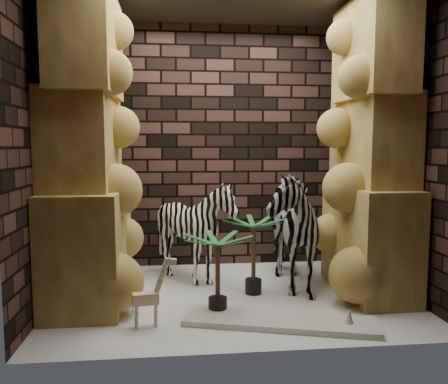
{
  "coord_description": "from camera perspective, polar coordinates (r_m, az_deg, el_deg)",
  "views": [
    {
      "loc": [
        -0.55,
        -4.37,
        1.52
      ],
      "look_at": [
        -0.07,
        0.15,
        1.05
      ],
      "focal_mm": 35.96,
      "sensor_mm": 36.0,
      "label": 1
    }
  ],
  "objects": [
    {
      "name": "giraffe_toy",
      "position": [
        3.88,
        -9.93,
        -12.27
      ],
      "size": [
        0.33,
        0.17,
        0.62
      ],
      "primitive_type": null,
      "rotation": [
        0.0,
        0.0,
        0.19
      ],
      "color": "#FCEAA9",
      "rests_on": "floor"
    },
    {
      "name": "wall_right",
      "position": [
        4.94,
        21.76,
        5.31
      ],
      "size": [
        0.0,
        3.0,
        3.0
      ],
      "primitive_type": "plane",
      "rotation": [
        1.57,
        0.0,
        -1.57
      ],
      "color": "black",
      "rests_on": "ground"
    },
    {
      "name": "wall_front",
      "position": [
        3.17,
        3.97,
        5.61
      ],
      "size": [
        3.5,
        0.0,
        3.5
      ],
      "primitive_type": "plane",
      "rotation": [
        -1.57,
        0.0,
        0.0
      ],
      "color": "black",
      "rests_on": "ground"
    },
    {
      "name": "rock_pillar_right",
      "position": [
        4.8,
        18.26,
        5.42
      ],
      "size": [
        0.58,
        1.25,
        3.0
      ],
      "primitive_type": null,
      "color": "#DABD5E",
      "rests_on": "floor"
    },
    {
      "name": "zebra_right",
      "position": [
        4.84,
        7.51,
        -3.26
      ],
      "size": [
        0.71,
        1.28,
        1.5
      ],
      "primitive_type": "imported",
      "rotation": [
        0.0,
        0.0,
        0.02
      ],
      "color": "white",
      "rests_on": "floor"
    },
    {
      "name": "floor",
      "position": [
        4.66,
        1.07,
        -13.07
      ],
      "size": [
        3.5,
        3.5,
        0.0
      ],
      "primitive_type": "plane",
      "color": "white",
      "rests_on": "ground"
    },
    {
      "name": "wall_back",
      "position": [
        5.65,
        -0.49,
        5.75
      ],
      "size": [
        3.5,
        0.0,
        3.5
      ],
      "primitive_type": "plane",
      "rotation": [
        1.57,
        0.0,
        0.0
      ],
      "color": "black",
      "rests_on": "ground"
    },
    {
      "name": "palm_front",
      "position": [
        4.63,
        3.78,
        -8.05
      ],
      "size": [
        0.36,
        0.36,
        0.8
      ],
      "primitive_type": null,
      "color": "#1A4E1E",
      "rests_on": "floor"
    },
    {
      "name": "rock_pillar_left",
      "position": [
        4.45,
        -17.15,
        5.44
      ],
      "size": [
        0.68,
        1.3,
        3.0
      ],
      "primitive_type": null,
      "color": "#DABD5E",
      "rests_on": "floor"
    },
    {
      "name": "surfboard",
      "position": [
        4.0,
        7.08,
        -15.99
      ],
      "size": [
        1.68,
        0.84,
        0.05
      ],
      "primitive_type": "cube",
      "rotation": [
        0.0,
        0.0,
        -0.28
      ],
      "color": "silver",
      "rests_on": "floor"
    },
    {
      "name": "zebra_left",
      "position": [
        4.98,
        -3.71,
        -5.62
      ],
      "size": [
        1.01,
        1.21,
        1.04
      ],
      "primitive_type": "imported",
      "rotation": [
        0.0,
        0.0,
        -0.07
      ],
      "color": "white",
      "rests_on": "floor"
    },
    {
      "name": "wall_left",
      "position": [
        4.53,
        -21.51,
        5.3
      ],
      "size": [
        0.0,
        3.0,
        3.0
      ],
      "primitive_type": "plane",
      "rotation": [
        1.57,
        0.0,
        1.57
      ],
      "color": "black",
      "rests_on": "ground"
    },
    {
      "name": "palm_back",
      "position": [
        4.1,
        -0.81,
        -10.37
      ],
      "size": [
        0.36,
        0.36,
        0.74
      ],
      "primitive_type": null,
      "color": "#1A4E1E",
      "rests_on": "floor"
    }
  ]
}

